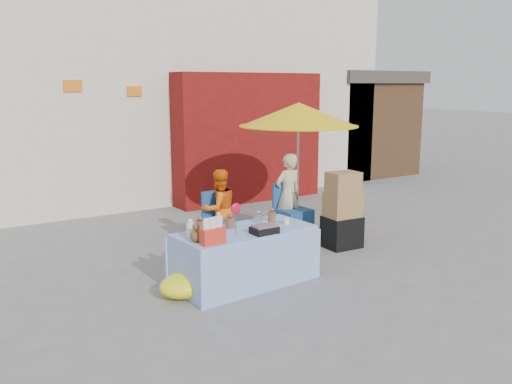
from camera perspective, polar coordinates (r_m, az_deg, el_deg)
ground at (r=6.79m, az=2.50°, el=-9.18°), size 80.00×80.00×0.00m
backdrop at (r=13.40m, az=-14.99°, el=14.02°), size 14.00×8.00×7.80m
market_table at (r=6.57m, az=-1.22°, el=-6.74°), size 1.79×0.93×1.05m
chair_left at (r=7.91m, az=-3.41°, el=-4.28°), size 0.51×0.50×0.85m
chair_right at (r=8.57m, az=3.89°, el=-3.06°), size 0.51×0.50×0.85m
vendor_orange at (r=7.94m, az=-3.91°, el=-1.78°), size 0.59×0.47×1.17m
vendor_beige at (r=8.58m, az=3.40°, el=-0.27°), size 0.50×0.34×1.31m
umbrella at (r=8.73m, az=4.51°, el=8.08°), size 1.90×1.90×2.09m
box_stack at (r=8.04m, az=9.09°, el=-2.18°), size 0.54×0.45×1.13m
tarp_bundle at (r=6.27m, az=-7.37°, el=-9.67°), size 0.66×0.54×0.28m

